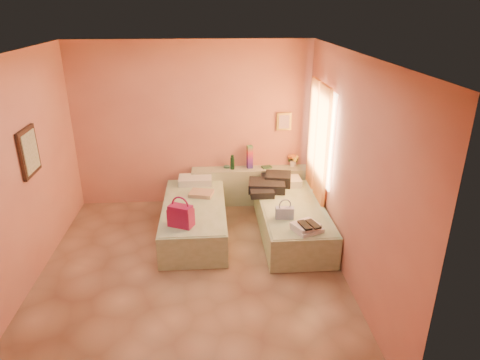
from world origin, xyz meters
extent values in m
plane|color=tan|center=(0.00, 0.00, 0.00)|extent=(4.50, 4.50, 0.00)
cube|color=tan|center=(0.00, 2.25, 1.40)|extent=(4.00, 0.02, 2.80)
cube|color=tan|center=(-2.00, 0.00, 1.40)|extent=(0.02, 4.50, 2.80)
cube|color=tan|center=(2.00, 0.00, 1.40)|extent=(0.02, 4.50, 2.80)
cube|color=silver|center=(0.00, 0.00, 2.80)|extent=(4.00, 4.50, 0.02)
cube|color=beige|center=(1.98, 1.25, 1.50)|extent=(0.02, 1.10, 1.40)
cube|color=orange|center=(1.94, 1.10, 1.15)|extent=(0.05, 0.55, 2.20)
cube|color=orange|center=(1.94, 1.70, 1.15)|extent=(0.05, 0.45, 2.20)
cube|color=#321F16|center=(-1.97, 0.40, 1.60)|extent=(0.04, 0.50, 0.60)
cube|color=gold|center=(1.55, 2.22, 1.45)|extent=(0.25, 0.04, 0.30)
cube|color=#A2AD8D|center=(0.98, 2.10, 0.33)|extent=(2.05, 0.30, 0.65)
cube|color=#AFC8A1|center=(0.02, 1.05, 0.25)|extent=(0.91, 2.01, 0.50)
cube|color=#AFC8A1|center=(1.50, 0.90, 0.25)|extent=(0.91, 2.01, 0.50)
cylinder|color=#153A23|center=(0.66, 2.10, 0.77)|extent=(0.09, 0.09, 0.25)
cube|color=#941246|center=(0.96, 2.13, 0.85)|extent=(0.11, 0.11, 0.41)
cylinder|color=#4C8C6A|center=(0.56, 2.18, 0.66)|extent=(0.14, 0.14, 0.03)
cube|color=#294D38|center=(1.26, 2.12, 0.66)|extent=(0.19, 0.16, 0.03)
cube|color=beige|center=(1.73, 2.18, 0.78)|extent=(0.20, 0.20, 0.26)
cube|color=#941246|center=(-0.13, 0.38, 0.66)|extent=(0.38, 0.31, 0.31)
cube|color=tan|center=(0.13, 1.36, 0.53)|extent=(0.41, 0.36, 0.06)
cube|color=black|center=(1.24, 1.51, 0.60)|extent=(0.68, 0.68, 0.19)
cube|color=#4458A3|center=(1.31, 0.51, 0.58)|extent=(0.26, 0.13, 0.17)
cube|color=white|center=(1.56, 0.12, 0.55)|extent=(0.44, 0.42, 0.10)
cube|color=black|center=(1.56, 0.07, 0.61)|extent=(0.25, 0.30, 0.03)
camera|label=1|loc=(0.32, -4.82, 3.32)|focal=32.00mm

